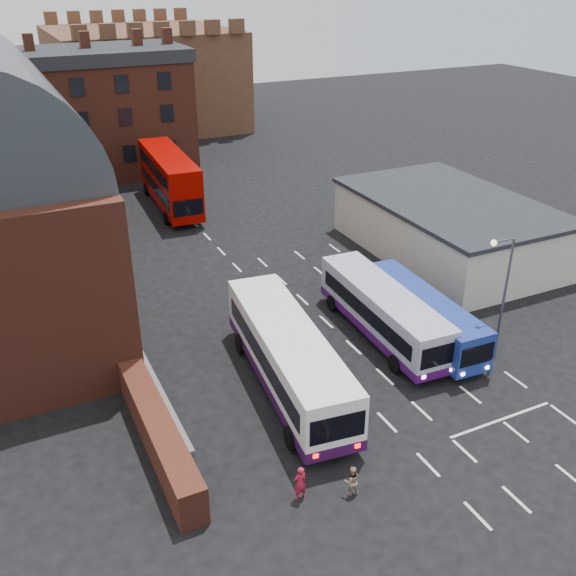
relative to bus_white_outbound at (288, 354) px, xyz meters
name	(u,v)px	position (x,y,z in m)	size (l,w,h in m)	color
ground	(378,413)	(2.99, -3.79, -2.01)	(180.00, 180.00, 0.00)	black
forecourt_wall	(159,434)	(-7.21, -1.79, -1.11)	(1.20, 10.00, 1.80)	#602B1E
cream_building	(448,226)	(17.99, 10.21, 0.15)	(10.40, 16.40, 4.25)	beige
brick_terrace	(75,121)	(-3.01, 42.21, 3.49)	(22.00, 10.00, 11.00)	brown
castle_keep	(143,78)	(8.99, 62.21, 3.99)	(22.00, 22.00, 12.00)	brown
bus_white_outbound	(288,354)	(0.00, 0.00, 0.00)	(4.24, 12.71, 3.40)	white
bus_white_inbound	(383,309)	(7.09, 2.21, -0.24)	(3.14, 11.05, 2.99)	#B4B5CE
bus_blue	(421,313)	(8.99, 1.14, -0.40)	(2.83, 10.06, 2.72)	navy
bus_red_double	(170,179)	(2.47, 28.84, 0.57)	(3.56, 12.27, 4.85)	#990400
street_lamp	(502,287)	(11.35, -2.26, 2.28)	(1.45, 0.34, 7.10)	#535458
pedestrian_red	(300,483)	(-2.88, -7.07, -1.21)	(0.58, 0.38, 1.60)	maroon
pedestrian_beige	(352,481)	(-0.88, -7.76, -1.33)	(0.66, 0.51, 1.36)	tan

